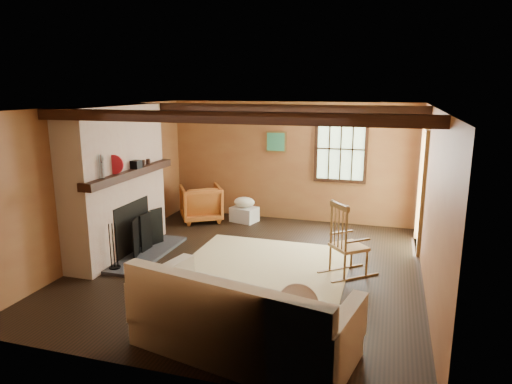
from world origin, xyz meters
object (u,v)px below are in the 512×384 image
(fireplace, at_px, (118,187))
(laundry_basket, at_px, (244,214))
(rocking_chair, at_px, (347,244))
(armchair, at_px, (201,203))
(sofa, at_px, (241,324))

(fireplace, distance_m, laundry_basket, 2.84)
(rocking_chair, relative_size, armchair, 1.36)
(laundry_basket, xyz_separation_m, armchair, (-0.87, -0.19, 0.22))
(fireplace, height_order, armchair, fireplace)
(sofa, bearing_deg, armchair, 130.30)
(sofa, relative_size, armchair, 3.03)
(sofa, xyz_separation_m, armchair, (-2.31, 4.31, 0.04))
(armchair, bearing_deg, laundry_basket, 160.16)
(fireplace, bearing_deg, sofa, -37.96)
(fireplace, bearing_deg, laundry_basket, 58.84)
(armchair, bearing_deg, fireplace, 44.04)
(rocking_chair, height_order, armchair, rocking_chair)
(rocking_chair, bearing_deg, laundry_basket, 6.36)
(rocking_chair, distance_m, armchair, 3.70)
(fireplace, xyz_separation_m, rocking_chair, (3.65, 0.14, -0.64))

